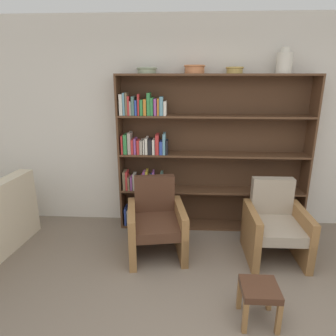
{
  "coord_description": "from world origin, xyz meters",
  "views": [
    {
      "loc": [
        -0.39,
        -1.51,
        2.02
      ],
      "look_at": [
        -0.59,
        1.94,
        0.95
      ],
      "focal_mm": 32.0,
      "sensor_mm": 36.0,
      "label": 1
    }
  ],
  "objects": [
    {
      "name": "bookshelf",
      "position": [
        -0.27,
        2.33,
        1.0
      ],
      "size": [
        2.46,
        0.3,
        2.04
      ],
      "color": "brown",
      "rests_on": "ground"
    },
    {
      "name": "armchair_leather",
      "position": [
        -0.71,
        1.63,
        0.38
      ],
      "size": [
        0.75,
        0.78,
        0.87
      ],
      "rotation": [
        0.0,
        0.0,
        3.31
      ],
      "color": "olive",
      "rests_on": "ground"
    },
    {
      "name": "footstool",
      "position": [
        0.26,
        0.61,
        0.28
      ],
      "size": [
        0.31,
        0.31,
        0.35
      ],
      "color": "olive",
      "rests_on": "ground"
    },
    {
      "name": "armchair_cushioned",
      "position": [
        0.66,
        1.63,
        0.38
      ],
      "size": [
        0.65,
        0.69,
        0.87
      ],
      "rotation": [
        0.0,
        0.0,
        3.15
      ],
      "color": "olive",
      "rests_on": "ground"
    },
    {
      "name": "vase_tall",
      "position": [
        0.77,
        2.3,
        2.17
      ],
      "size": [
        0.18,
        0.18,
        0.29
      ],
      "color": "silver",
      "rests_on": "bookshelf"
    },
    {
      "name": "wall_back",
      "position": [
        0.0,
        2.49,
        1.38
      ],
      "size": [
        12.0,
        0.06,
        2.75
      ],
      "color": "silver",
      "rests_on": "ground"
    },
    {
      "name": "bowl_terracotta",
      "position": [
        0.19,
        2.3,
        2.09
      ],
      "size": [
        0.22,
        0.22,
        0.08
      ],
      "color": "tan",
      "rests_on": "bookshelf"
    },
    {
      "name": "bowl_olive",
      "position": [
        -0.29,
        2.3,
        2.1
      ],
      "size": [
        0.26,
        0.26,
        0.1
      ],
      "color": "#C67547",
      "rests_on": "bookshelf"
    },
    {
      "name": "bowl_slate",
      "position": [
        -0.87,
        2.3,
        2.08
      ],
      "size": [
        0.25,
        0.25,
        0.07
      ],
      "color": "gray",
      "rests_on": "bookshelf"
    }
  ]
}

